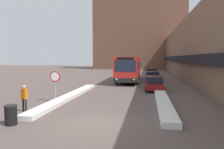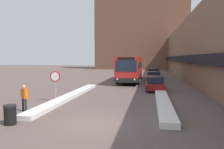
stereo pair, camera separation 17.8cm
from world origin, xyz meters
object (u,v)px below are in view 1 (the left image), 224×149
at_px(parked_car_middle, 153,77).
at_px(stop_sign, 55,80).
at_px(parked_car_front, 154,83).
at_px(city_bus, 129,68).
at_px(pedestrian, 24,96).
at_px(trash_bin, 11,115).
at_px(parked_car_back, 152,73).

height_order(parked_car_middle, stop_sign, stop_sign).
xyz_separation_m(parked_car_front, parked_car_middle, (0.00, 7.01, 0.02)).
distance_m(city_bus, parked_car_front, 8.10).
bearing_deg(parked_car_front, stop_sign, -134.81).
height_order(parked_car_middle, pedestrian, pedestrian).
relative_size(city_bus, trash_bin, 11.74).
height_order(parked_car_middle, parked_car_back, parked_car_back).
xyz_separation_m(parked_car_back, pedestrian, (-7.83, -23.30, 0.20)).
height_order(parked_car_back, stop_sign, stop_sign).
distance_m(parked_car_front, trash_bin, 14.58).
bearing_deg(stop_sign, city_bus, 74.38).
bearing_deg(trash_bin, parked_car_back, 74.66).
xyz_separation_m(parked_car_back, stop_sign, (-7.24, -20.26, 0.86)).
bearing_deg(parked_car_front, parked_car_back, 90.00).
xyz_separation_m(city_bus, pedestrian, (-4.69, -17.72, -0.83)).
bearing_deg(parked_car_front, parked_car_middle, 90.00).
height_order(parked_car_front, pedestrian, pedestrian).
distance_m(parked_car_front, stop_sign, 10.32).
bearing_deg(stop_sign, trash_bin, -88.07).
bearing_deg(parked_car_middle, stop_sign, -116.86).
bearing_deg(pedestrian, parked_car_back, 97.91).
distance_m(parked_car_middle, trash_bin, 20.99).
distance_m(city_bus, pedestrian, 18.35).
xyz_separation_m(parked_car_front, parked_car_back, (-0.00, 12.97, 0.06)).
relative_size(city_bus, stop_sign, 5.01).
relative_size(parked_car_front, trash_bin, 4.99).
bearing_deg(trash_bin, parked_car_front, 61.05).
bearing_deg(pedestrian, city_bus, 101.65).
relative_size(stop_sign, trash_bin, 2.34).
xyz_separation_m(parked_car_front, trash_bin, (-7.06, -12.76, -0.21)).
bearing_deg(trash_bin, city_bus, 78.99).
distance_m(city_bus, parked_car_middle, 3.34).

